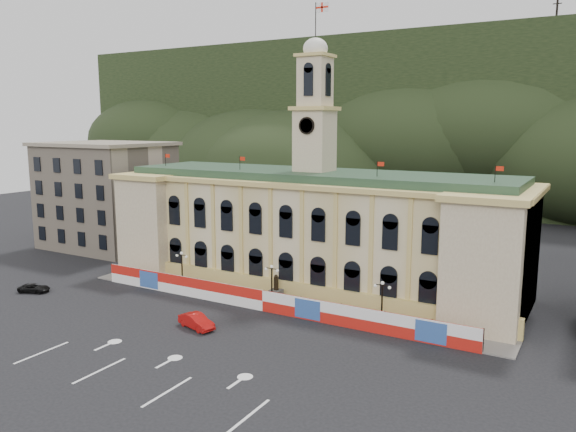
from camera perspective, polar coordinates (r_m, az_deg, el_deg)
The scene contains 13 objects.
ground at distance 56.11m, azimuth -11.05°, elevation -13.78°, with size 260.00×260.00×0.00m, color black.
lane_markings at distance 52.80m, azimuth -14.74°, elevation -15.46°, with size 26.00×10.00×0.02m, color white, non-canonical shape.
hill_ridge at distance 164.21m, azimuth 18.10°, elevation 8.14°, with size 230.00×80.00×64.00m.
city_hall at distance 75.90m, azimuth 2.53°, elevation -1.27°, with size 56.20×17.60×37.10m.
side_building_left at distance 104.72m, azimuth -17.95°, elevation 2.07°, with size 21.00×17.00×18.60m.
hoarding_fence at distance 66.94m, azimuth -2.49°, elevation -8.58°, with size 50.00×0.44×2.50m.
pavement at distance 69.50m, azimuth -1.32°, elevation -8.91°, with size 56.00×5.50×0.16m, color slate.
statue at distance 69.36m, azimuth -1.22°, elevation -7.98°, with size 1.40×1.40×3.72m.
lamp_left at distance 76.02m, azimuth -10.72°, elevation -5.10°, with size 1.96×0.44×5.15m.
lamp_center at distance 68.00m, azimuth -1.66°, elevation -6.68°, with size 1.96×0.44×5.15m.
lamp_right at distance 62.12m, azimuth 9.53°, elevation -8.39°, with size 1.96×0.44×5.15m.
red_sedan at distance 62.44m, azimuth -9.29°, elevation -10.51°, with size 5.01×2.86×1.56m, color #AA0D0C.
black_suv at distance 81.25m, azimuth -24.39°, elevation -6.69°, with size 4.41×3.24×1.11m, color black.
Camera 1 is at (34.30, -38.58, 22.00)m, focal length 35.00 mm.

